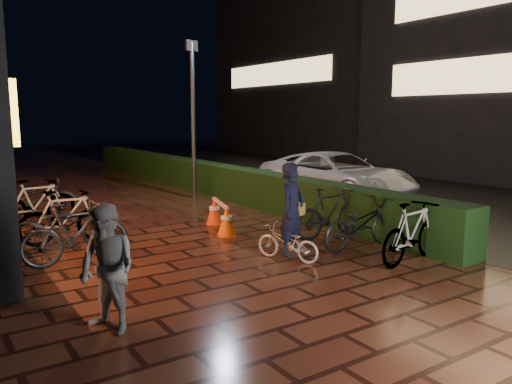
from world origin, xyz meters
TOP-DOWN VIEW (x-y plane):
  - ground at (0.00, 0.00)m, footprint 80.00×80.00m
  - asphalt_road at (9.00, 5.00)m, footprint 11.00×60.00m
  - hedge at (3.30, 8.00)m, footprint 0.70×20.00m
  - bystander_person at (-2.82, -1.16)m, footprint 0.85×0.93m
  - van at (6.00, 4.45)m, footprint 2.91×5.37m
  - far_buildings at (17.23, 9.61)m, footprint 9.08×31.00m
  - lamp_post_hedge at (2.44, 7.02)m, footprint 0.45×0.20m
  - cyclist at (0.77, -0.02)m, footprint 0.87×1.30m
  - traffic_barrier at (0.94, 2.77)m, footprint 0.77×1.58m
  - cart_assembly at (3.37, 3.33)m, footprint 0.76×0.66m
  - parked_bikes_storefront at (-2.34, 4.08)m, footprint 2.13×5.29m
  - parked_bikes_hedge at (2.45, -0.20)m, footprint 1.95×2.77m

SIDE VIEW (x-z plane):
  - ground at x=0.00m, z-range 0.00..0.00m
  - asphalt_road at x=9.00m, z-range 0.00..0.01m
  - traffic_barrier at x=0.94m, z-range 0.00..0.64m
  - hedge at x=3.30m, z-range 0.00..1.00m
  - parked_bikes_storefront at x=-2.34m, z-range -0.02..1.07m
  - parked_bikes_hedge at x=2.45m, z-range -0.02..1.08m
  - cart_assembly at x=3.37m, z-range 0.01..1.09m
  - cyclist at x=0.77m, z-range -0.23..1.53m
  - van at x=6.00m, z-range 0.01..1.44m
  - bystander_person at x=-2.82m, z-range 0.00..1.56m
  - lamp_post_hedge at x=2.44m, z-range 0.24..5.01m
  - far_buildings at x=17.23m, z-range -0.53..13.47m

